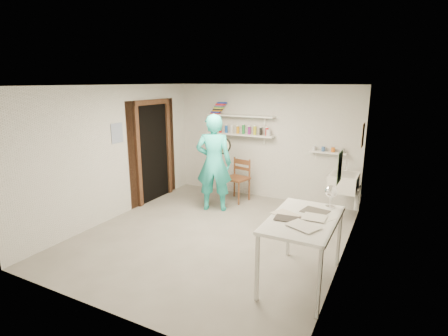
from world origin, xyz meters
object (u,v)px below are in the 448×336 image
at_px(man, 214,163).
at_px(wall_clock, 222,145).
at_px(wooden_chair, 237,178).
at_px(work_table, 302,251).
at_px(belfast_sink, 344,182).
at_px(desk_lamp, 331,191).

relative_size(man, wall_clock, 5.56).
bearing_deg(wooden_chair, wall_clock, -89.57).
xyz_separation_m(man, work_table, (2.20, -1.76, -0.51)).
height_order(belfast_sink, wooden_chair, wooden_chair).
height_order(man, work_table, man).
height_order(man, wall_clock, man).
height_order(wall_clock, desk_lamp, wall_clock).
distance_m(wooden_chair, desk_lamp, 3.01).
bearing_deg(man, desk_lamp, 132.16).
relative_size(belfast_sink, wooden_chair, 0.62).
xyz_separation_m(belfast_sink, wooden_chair, (-2.14, 0.04, -0.22)).
bearing_deg(man, wall_clock, -131.05).
distance_m(work_table, desk_lamp, 0.86).
relative_size(work_table, desk_lamp, 8.00).
height_order(man, wooden_chair, man).
height_order(man, desk_lamp, man).
bearing_deg(work_table, man, 141.32).
relative_size(belfast_sink, wall_clock, 1.78).
bearing_deg(wooden_chair, man, -92.50).
bearing_deg(work_table, belfast_sink, 87.37).
relative_size(wall_clock, wooden_chair, 0.35).
height_order(work_table, desk_lamp, desk_lamp).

